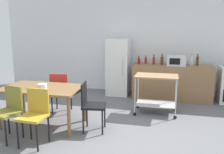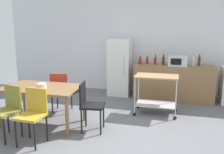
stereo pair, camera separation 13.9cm
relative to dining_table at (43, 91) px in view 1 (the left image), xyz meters
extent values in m
plane|color=slate|center=(1.47, -0.20, -0.67)|extent=(12.00, 12.00, 0.00)
cube|color=white|center=(1.47, 3.00, 0.78)|extent=(8.40, 0.12, 2.90)
cube|color=olive|center=(2.37, 2.40, -0.22)|extent=(2.00, 0.64, 0.90)
cube|color=brown|center=(0.00, 0.00, 0.06)|extent=(1.50, 0.90, 0.04)
cylinder|color=brown|center=(0.69, -0.39, -0.32)|extent=(0.06, 0.06, 0.71)
cylinder|color=brown|center=(-0.69, 0.39, -0.32)|extent=(0.06, 0.06, 0.71)
cylinder|color=brown|center=(0.69, 0.39, -0.32)|extent=(0.06, 0.06, 0.71)
cube|color=gold|center=(0.26, -0.79, -0.20)|extent=(0.41, 0.41, 0.04)
cube|color=gold|center=(0.26, -0.61, 0.02)|extent=(0.38, 0.04, 0.40)
cylinder|color=black|center=(0.08, -0.95, -0.45)|extent=(0.03, 0.03, 0.45)
cylinder|color=black|center=(0.42, -0.96, -0.45)|extent=(0.03, 0.03, 0.45)
cylinder|color=black|center=(0.09, -0.61, -0.45)|extent=(0.03, 0.03, 0.45)
cylinder|color=black|center=(0.43, -0.62, -0.45)|extent=(0.03, 0.03, 0.45)
cube|color=#B72D23|center=(0.00, 0.78, -0.20)|extent=(0.46, 0.46, 0.04)
cube|color=#B72D23|center=(0.03, 0.61, 0.02)|extent=(0.38, 0.09, 0.40)
cylinder|color=black|center=(0.14, 0.98, -0.45)|extent=(0.03, 0.03, 0.45)
cylinder|color=black|center=(-0.19, 0.92, -0.45)|extent=(0.03, 0.03, 0.45)
cylinder|color=black|center=(0.20, 0.64, -0.45)|extent=(0.03, 0.03, 0.45)
cylinder|color=black|center=(-0.14, 0.59, -0.45)|extent=(0.03, 0.03, 0.45)
cube|color=olive|center=(-0.28, -0.72, -0.20)|extent=(0.48, 0.48, 0.04)
cube|color=olive|center=(-0.23, -0.54, 0.02)|extent=(0.38, 0.12, 0.40)
cylinder|color=black|center=(-0.15, -0.92, -0.45)|extent=(0.03, 0.03, 0.45)
cylinder|color=black|center=(-0.40, -0.51, -0.45)|extent=(0.03, 0.03, 0.45)
cylinder|color=black|center=(-0.07, -0.59, -0.45)|extent=(0.03, 0.03, 0.45)
cube|color=black|center=(1.02, -0.02, -0.20)|extent=(0.45, 0.45, 0.04)
cube|color=black|center=(0.84, -0.05, 0.02)|extent=(0.09, 0.38, 0.40)
cylinder|color=black|center=(1.21, -0.16, -0.45)|extent=(0.03, 0.03, 0.45)
cylinder|color=black|center=(1.16, 0.17, -0.45)|extent=(0.03, 0.03, 0.45)
cylinder|color=black|center=(0.88, -0.21, -0.45)|extent=(0.03, 0.03, 0.45)
cylinder|color=black|center=(0.83, 0.12, -0.45)|extent=(0.03, 0.03, 0.45)
cube|color=white|center=(0.92, 2.50, 0.10)|extent=(0.60, 0.60, 1.55)
cylinder|color=silver|center=(1.10, 2.19, 0.18)|extent=(0.02, 0.02, 0.50)
cube|color=#A37A51|center=(2.04, 1.17, 0.16)|extent=(0.90, 0.56, 0.03)
cube|color=silver|center=(2.04, 1.17, -0.45)|extent=(0.83, 0.52, 0.02)
cylinder|color=silver|center=(1.62, 0.92, -0.22)|extent=(0.02, 0.02, 0.76)
sphere|color=black|center=(1.62, 0.92, -0.64)|extent=(0.07, 0.07, 0.07)
cylinder|color=silver|center=(2.46, 0.92, -0.22)|extent=(0.02, 0.02, 0.76)
sphere|color=black|center=(2.46, 0.92, -0.64)|extent=(0.07, 0.07, 0.07)
cylinder|color=silver|center=(1.62, 1.42, -0.22)|extent=(0.02, 0.02, 0.76)
sphere|color=black|center=(1.62, 1.42, -0.64)|extent=(0.07, 0.07, 0.07)
cylinder|color=silver|center=(2.46, 1.42, -0.22)|extent=(0.02, 0.02, 0.76)
sphere|color=black|center=(2.46, 1.42, -0.64)|extent=(0.07, 0.07, 0.07)
cylinder|color=maroon|center=(1.50, 2.36, 0.31)|extent=(0.07, 0.07, 0.15)
cylinder|color=maroon|center=(1.50, 2.36, 0.41)|extent=(0.03, 0.03, 0.05)
cylinder|color=black|center=(1.50, 2.36, 0.44)|extent=(0.04, 0.04, 0.01)
cylinder|color=maroon|center=(1.67, 2.48, 0.31)|extent=(0.06, 0.06, 0.16)
cylinder|color=maroon|center=(1.67, 2.48, 0.41)|extent=(0.03, 0.03, 0.04)
cylinder|color=black|center=(1.67, 2.48, 0.44)|extent=(0.03, 0.03, 0.01)
cylinder|color=maroon|center=(1.88, 2.43, 0.32)|extent=(0.07, 0.07, 0.18)
cylinder|color=maroon|center=(1.88, 2.43, 0.44)|extent=(0.03, 0.03, 0.06)
cylinder|color=black|center=(1.88, 2.43, 0.48)|extent=(0.03, 0.03, 0.01)
cylinder|color=#4C2D19|center=(2.09, 2.43, 0.33)|extent=(0.08, 0.08, 0.20)
cylinder|color=#4C2D19|center=(2.09, 2.43, 0.46)|extent=(0.03, 0.03, 0.05)
cylinder|color=black|center=(2.09, 2.43, 0.49)|extent=(0.04, 0.04, 0.01)
cube|color=silver|center=(2.45, 2.31, 0.36)|extent=(0.46, 0.34, 0.26)
cube|color=black|center=(2.41, 2.14, 0.36)|extent=(0.25, 0.01, 0.16)
cylinder|color=silver|center=(2.83, 2.43, 0.35)|extent=(0.08, 0.08, 0.23)
cylinder|color=silver|center=(2.83, 2.43, 0.48)|extent=(0.04, 0.04, 0.04)
cylinder|color=black|center=(2.83, 2.43, 0.51)|extent=(0.04, 0.04, 0.01)
cylinder|color=#4C2D19|center=(2.97, 2.47, 0.34)|extent=(0.06, 0.06, 0.23)
cylinder|color=#4C2D19|center=(2.97, 2.47, 0.48)|extent=(0.03, 0.03, 0.05)
cylinder|color=black|center=(2.97, 2.47, 0.51)|extent=(0.03, 0.03, 0.01)
cylinder|color=white|center=(0.05, -0.08, 0.12)|extent=(0.17, 0.17, 0.09)
camera|label=1|loc=(2.32, -3.99, 1.18)|focal=39.00mm
camera|label=2|loc=(2.45, -3.96, 1.18)|focal=39.00mm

